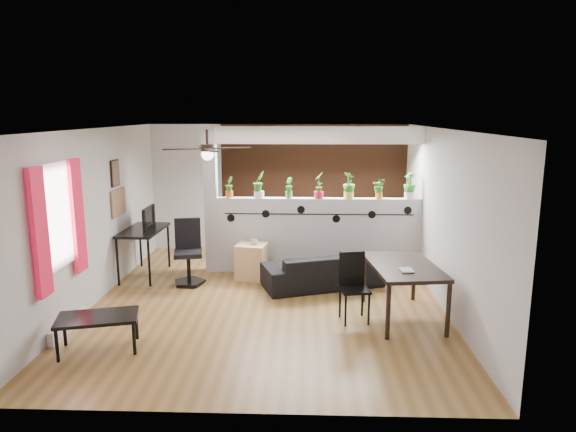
{
  "coord_description": "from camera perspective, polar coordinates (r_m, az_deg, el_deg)",
  "views": [
    {
      "loc": [
        0.58,
        -7.42,
        2.83
      ],
      "look_at": [
        0.29,
        0.6,
        1.21
      ],
      "focal_mm": 32.0,
      "sensor_mm": 36.0,
      "label": 1
    }
  ],
  "objects": [
    {
      "name": "potted_plant_2",
      "position": [
        9.02,
        0.09,
        3.24
      ],
      "size": [
        0.19,
        0.21,
        0.37
      ],
      "color": "#409034",
      "rests_on": "partition_wall"
    },
    {
      "name": "potted_plant_6",
      "position": [
        9.19,
        13.37,
        3.4
      ],
      "size": [
        0.31,
        0.31,
        0.47
      ],
      "color": "white",
      "rests_on": "partition_wall"
    },
    {
      "name": "room_shell",
      "position": [
        7.6,
        -2.36,
        -0.2
      ],
      "size": [
        6.3,
        7.1,
        2.9
      ],
      "color": "brown",
      "rests_on": "ground"
    },
    {
      "name": "cube_shelf",
      "position": [
        8.92,
        -4.05,
        -5.05
      ],
      "size": [
        0.57,
        0.52,
        0.61
      ],
      "primitive_type": "cube",
      "rotation": [
        0.0,
        0.0,
        -0.17
      ],
      "color": "tan",
      "rests_on": "ground"
    },
    {
      "name": "sofa",
      "position": [
        8.54,
        3.89,
        -6.04
      ],
      "size": [
        1.99,
        1.29,
        0.54
      ],
      "primitive_type": "imported",
      "rotation": [
        0.0,
        0.0,
        3.47
      ],
      "color": "black",
      "rests_on": "ground"
    },
    {
      "name": "potted_plant_0",
      "position": [
        9.12,
        -6.55,
        3.29
      ],
      "size": [
        0.15,
        0.19,
        0.38
      ],
      "color": "#CC6718",
      "rests_on": "partition_wall"
    },
    {
      "name": "folding_chair",
      "position": [
        7.19,
        7.24,
        -7.09
      ],
      "size": [
        0.44,
        0.44,
        0.95
      ],
      "color": "black",
      "rests_on": "ground"
    },
    {
      "name": "cup",
      "position": [
        8.82,
        -3.76,
        -2.86
      ],
      "size": [
        0.14,
        0.14,
        0.09
      ],
      "primitive_type": "imported",
      "rotation": [
        0.0,
        0.0,
        0.27
      ],
      "color": "gray",
      "rests_on": "cube_shelf"
    },
    {
      "name": "vine_decal",
      "position": [
        9.0,
        3.42,
        0.2
      ],
      "size": [
        3.31,
        0.01,
        0.3
      ],
      "color": "black",
      "rests_on": "partition_wall"
    },
    {
      "name": "coffee_table",
      "position": [
        6.69,
        -20.41,
        -10.74
      ],
      "size": [
        1.04,
        0.74,
        0.44
      ],
      "color": "black",
      "rests_on": "ground"
    },
    {
      "name": "potted_plant_1",
      "position": [
        9.05,
        -3.25,
        3.59
      ],
      "size": [
        0.32,
        0.32,
        0.47
      ],
      "color": "white",
      "rests_on": "partition_wall"
    },
    {
      "name": "potted_plant_5",
      "position": [
        9.11,
        10.1,
        3.11
      ],
      "size": [
        0.2,
        0.17,
        0.36
      ],
      "color": "orange",
      "rests_on": "partition_wall"
    },
    {
      "name": "potted_plant_4",
      "position": [
        9.04,
        6.8,
        3.5
      ],
      "size": [
        0.31,
        0.31,
        0.47
      ],
      "color": "#DDD14E",
      "rests_on": "partition_wall"
    },
    {
      "name": "partition_wall",
      "position": [
        9.18,
        3.38,
        -2.17
      ],
      "size": [
        3.6,
        0.18,
        1.35
      ],
      "primitive_type": "cube",
      "color": "#BCBCC1",
      "rests_on": "ground"
    },
    {
      "name": "monitor",
      "position": [
        9.37,
        -15.56,
        -0.58
      ],
      "size": [
        0.36,
        0.06,
        0.2
      ],
      "primitive_type": "imported",
      "rotation": [
        0.0,
        0.0,
        1.57
      ],
      "color": "black",
      "rests_on": "computer_desk"
    },
    {
      "name": "ceiling_fan",
      "position": [
        7.27,
        -8.95,
        7.22
      ],
      "size": [
        1.19,
        1.19,
        0.43
      ],
      "color": "black",
      "rests_on": "room_shell"
    },
    {
      "name": "computer_desk",
      "position": [
        9.27,
        -15.77,
        -1.88
      ],
      "size": [
        0.65,
        1.19,
        0.85
      ],
      "color": "black",
      "rests_on": "ground"
    },
    {
      "name": "corkboard",
      "position": [
        9.07,
        -18.33,
        1.45
      ],
      "size": [
        0.03,
        0.6,
        0.45
      ],
      "primitive_type": "cube",
      "color": "#8C6243",
      "rests_on": "room_shell"
    },
    {
      "name": "pier_column",
      "position": [
        9.21,
        -8.54,
        1.74
      ],
      "size": [
        0.22,
        0.2,
        2.6
      ],
      "primitive_type": "cube",
      "color": "#BCBCC1",
      "rests_on": "ground"
    },
    {
      "name": "baseboard_heater",
      "position": [
        7.48,
        -23.21,
        -11.03
      ],
      "size": [
        0.08,
        1.0,
        0.18
      ],
      "primitive_type": "cube",
      "color": "silver",
      "rests_on": "ground"
    },
    {
      "name": "window_assembly",
      "position": [
        7.09,
        -24.22,
        -0.33
      ],
      "size": [
        0.09,
        1.3,
        1.55
      ],
      "color": "white",
      "rests_on": "room_shell"
    },
    {
      "name": "brick_panel",
      "position": [
        10.51,
        3.25,
        3.04
      ],
      "size": [
        3.9,
        0.05,
        2.6
      ],
      "primitive_type": "cube",
      "color": "#974F2B",
      "rests_on": "ground"
    },
    {
      "name": "book",
      "position": [
        6.97,
        12.36,
        -5.92
      ],
      "size": [
        0.18,
        0.23,
        0.02
      ],
      "primitive_type": "imported",
      "rotation": [
        0.0,
        0.0,
        0.08
      ],
      "color": "gray",
      "rests_on": "dining_table"
    },
    {
      "name": "office_chair",
      "position": [
        8.76,
        -11.01,
        -4.39
      ],
      "size": [
        0.56,
        0.56,
        1.07
      ],
      "color": "black",
      "rests_on": "ground"
    },
    {
      "name": "ceiling_header",
      "position": [
        8.93,
        3.52,
        8.97
      ],
      "size": [
        3.6,
        0.18,
        0.3
      ],
      "primitive_type": "cube",
      "color": "white",
      "rests_on": "room_shell"
    },
    {
      "name": "framed_art",
      "position": [
        8.96,
        -18.65,
        4.54
      ],
      "size": [
        0.03,
        0.34,
        0.44
      ],
      "color": "#8C7259",
      "rests_on": "room_shell"
    },
    {
      "name": "dining_table",
      "position": [
        7.29,
        12.7,
        -5.91
      ],
      "size": [
        1.03,
        1.51,
        0.78
      ],
      "color": "black",
      "rests_on": "ground"
    },
    {
      "name": "potted_plant_3",
      "position": [
        9.01,
        3.45,
        3.51
      ],
      "size": [
        0.21,
        0.26,
        0.46
      ],
      "color": "red",
      "rests_on": "partition_wall"
    }
  ]
}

